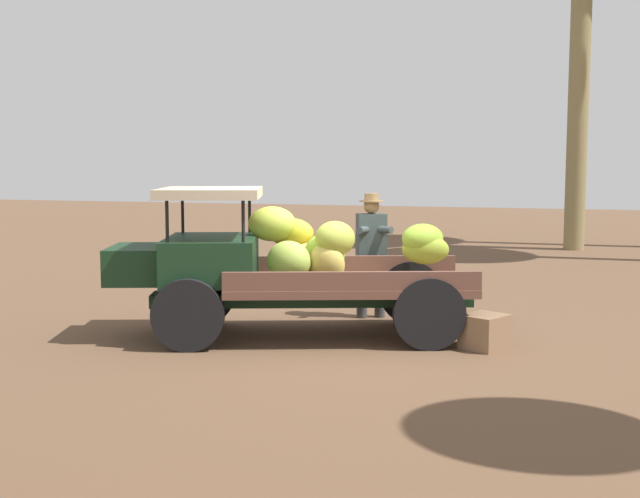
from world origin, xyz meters
TOP-DOWN VIEW (x-y plane):
  - ground_plane at (0.00, 0.00)m, footprint 60.00×60.00m
  - truck at (0.53, -0.01)m, footprint 4.66×2.88m
  - farmer at (-0.32, -1.59)m, footprint 0.57×0.54m
  - wooden_crate at (-2.06, -0.10)m, footprint 0.61×0.63m

SIDE VIEW (x-z plane):
  - ground_plane at x=0.00m, z-range 0.00..0.00m
  - wooden_crate at x=-2.06m, z-range 0.00..0.40m
  - truck at x=0.53m, z-range -0.02..1.85m
  - farmer at x=-0.32m, z-range 0.12..1.87m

